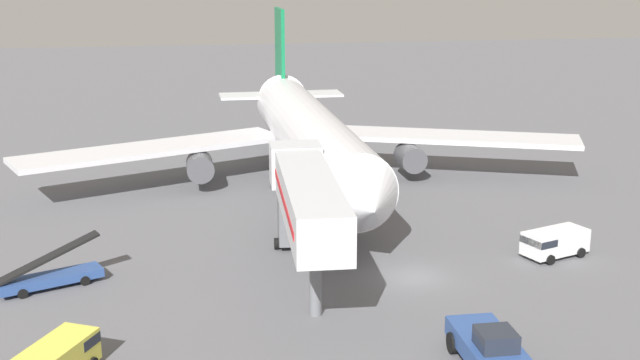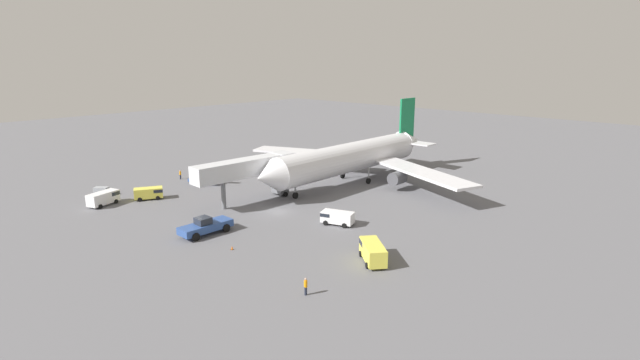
# 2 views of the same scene
# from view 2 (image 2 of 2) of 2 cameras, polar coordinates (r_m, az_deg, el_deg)

# --- Properties ---
(ground_plane) EXTENTS (300.00, 300.00, 0.00)m
(ground_plane) POSITION_cam_2_polar(r_m,az_deg,el_deg) (73.27, -5.12, -3.78)
(ground_plane) COLOR slate
(airplane_at_gate) EXTENTS (50.64, 46.25, 14.53)m
(airplane_at_gate) POSITION_cam_2_polar(r_m,az_deg,el_deg) (89.76, 4.01, 2.77)
(airplane_at_gate) COLOR silver
(airplane_at_gate) RESTS_ON ground
(jet_bridge) EXTENTS (4.07, 18.16, 7.29)m
(jet_bridge) POSITION_cam_2_polar(r_m,az_deg,el_deg) (77.35, -8.15, 1.30)
(jet_bridge) COLOR silver
(jet_bridge) RESTS_ON ground
(pushback_tug) EXTENTS (2.89, 7.20, 2.41)m
(pushback_tug) POSITION_cam_2_polar(r_m,az_deg,el_deg) (65.41, -13.43, -5.35)
(pushback_tug) COLOR #2D4C8E
(pushback_tug) RESTS_ON ground
(belt_loader_truck) EXTENTS (6.37, 3.95, 3.05)m
(belt_loader_truck) POSITION_cam_2_polar(r_m,az_deg,el_deg) (91.54, -13.55, 0.04)
(belt_loader_truck) COLOR #2D4C8E
(belt_loader_truck) RESTS_ON ground
(service_van_far_right) EXTENTS (4.93, 3.46, 1.83)m
(service_van_far_right) POSITION_cam_2_polar(r_m,az_deg,el_deg) (67.39, 2.00, -4.41)
(service_van_far_right) COLOR white
(service_van_far_right) RESTS_ON ground
(service_van_near_left) EXTENTS (3.85, 4.90, 1.92)m
(service_van_near_left) POSITION_cam_2_polar(r_m,az_deg,el_deg) (83.99, -19.59, -1.43)
(service_van_near_left) COLOR #E5DB4C
(service_van_near_left) RESTS_ON ground
(service_van_mid_center) EXTENTS (5.42, 4.95, 2.20)m
(service_van_mid_center) POSITION_cam_2_polar(r_m,az_deg,el_deg) (55.75, 6.25, -8.37)
(service_van_mid_center) COLOR #E5DB4C
(service_van_mid_center) RESTS_ON ground
(service_van_outer_left) EXTENTS (3.39, 5.29, 2.11)m
(service_van_outer_left) POSITION_cam_2_polar(r_m,az_deg,el_deg) (83.39, -24.25, -1.91)
(service_van_outer_left) COLOR white
(service_van_outer_left) RESTS_ON ground
(baggage_cart_near_center) EXTENTS (2.58, 2.42, 1.44)m
(baggage_cart_near_center) POSITION_cam_2_polar(r_m,az_deg,el_deg) (89.42, -24.51, -1.18)
(baggage_cart_near_center) COLOR #38383D
(baggage_cart_near_center) RESTS_ON ground
(ground_crew_worker_foreground) EXTENTS (0.44, 0.44, 1.78)m
(ground_crew_worker_foreground) POSITION_cam_2_polar(r_m,az_deg,el_deg) (96.09, -16.24, 0.65)
(ground_crew_worker_foreground) COLOR #1E2333
(ground_crew_worker_foreground) RESTS_ON ground
(ground_crew_worker_midground) EXTENTS (0.45, 0.45, 1.82)m
(ground_crew_worker_midground) POSITION_cam_2_polar(r_m,az_deg,el_deg) (48.18, -1.71, -12.46)
(ground_crew_worker_midground) COLOR #1E2333
(ground_crew_worker_midground) RESTS_ON ground
(safety_cone_alpha) EXTENTS (0.31, 0.31, 0.48)m
(safety_cone_alpha) POSITION_cam_2_polar(r_m,az_deg,el_deg) (59.95, -10.39, -7.92)
(safety_cone_alpha) COLOR black
(safety_cone_alpha) RESTS_ON ground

